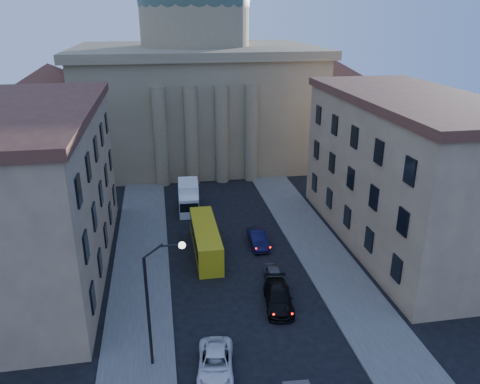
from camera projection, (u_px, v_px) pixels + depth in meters
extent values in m
cube|color=#55534E|center=(141.00, 284.00, 39.72)|extent=(5.00, 60.00, 0.15)
cube|color=#55534E|center=(331.00, 266.00, 42.47)|extent=(5.00, 60.00, 0.15)
cube|color=olive|center=(197.00, 106.00, 73.18)|extent=(34.00, 26.00, 16.00)
cube|color=olive|center=(196.00, 50.00, 70.16)|extent=(35.50, 27.50, 1.20)
cylinder|color=olive|center=(195.00, 24.00, 68.87)|extent=(16.00, 16.00, 8.00)
cube|color=olive|center=(57.00, 130.00, 68.83)|extent=(13.00, 13.00, 11.00)
cone|color=#522A23|center=(49.00, 78.00, 66.14)|extent=(26.02, 26.02, 4.00)
cube|color=olive|center=(328.00, 119.00, 75.64)|extent=(13.00, 13.00, 11.00)
cone|color=#522A23|center=(332.00, 72.00, 72.94)|extent=(26.02, 26.02, 4.00)
cylinder|color=olive|center=(161.00, 137.00, 60.61)|extent=(1.80, 1.80, 13.00)
cylinder|color=olive|center=(191.00, 136.00, 61.26)|extent=(1.80, 1.80, 13.00)
cylinder|color=olive|center=(222.00, 135.00, 61.91)|extent=(1.80, 1.80, 13.00)
cylinder|color=olive|center=(251.00, 133.00, 62.55)|extent=(1.80, 1.80, 13.00)
cube|color=tan|center=(33.00, 198.00, 39.53)|extent=(11.00, 26.00, 14.00)
cube|color=#522A23|center=(18.00, 112.00, 36.91)|extent=(11.60, 26.60, 0.80)
cube|color=tan|center=(405.00, 175.00, 45.04)|extent=(11.00, 26.00, 14.00)
cube|color=#522A23|center=(416.00, 99.00, 42.42)|extent=(11.60, 26.60, 0.80)
cylinder|color=black|center=(148.00, 314.00, 29.28)|extent=(0.20, 0.20, 8.00)
cylinder|color=black|center=(153.00, 251.00, 27.81)|extent=(1.30, 0.12, 0.96)
cylinder|color=black|center=(169.00, 246.00, 27.86)|extent=(1.30, 0.12, 0.12)
sphere|color=white|center=(182.00, 245.00, 28.00)|extent=(0.44, 0.44, 0.44)
imported|color=white|center=(215.00, 364.00, 29.85)|extent=(2.91, 5.15, 1.36)
imported|color=black|center=(278.00, 298.00, 36.65)|extent=(2.69, 5.31, 1.48)
imported|color=#55555B|center=(275.00, 277.00, 39.69)|extent=(1.82, 3.91, 1.30)
imported|color=black|center=(258.00, 239.00, 46.21)|extent=(1.61, 4.49, 1.47)
cube|color=gold|center=(206.00, 239.00, 44.63)|extent=(2.22, 9.75, 2.75)
cube|color=black|center=(205.00, 235.00, 44.48)|extent=(2.28, 9.22, 0.98)
cylinder|color=black|center=(200.00, 267.00, 41.57)|extent=(0.27, 0.89, 0.89)
cylinder|color=black|center=(220.00, 266.00, 41.85)|extent=(0.27, 0.89, 0.89)
cylinder|color=black|center=(194.00, 233.00, 48.08)|extent=(0.27, 0.89, 0.89)
cylinder|color=black|center=(211.00, 232.00, 48.37)|extent=(0.27, 0.89, 0.89)
cube|color=white|center=(189.00, 206.00, 52.86)|extent=(2.31, 2.40, 2.29)
cube|color=black|center=(189.00, 208.00, 51.74)|extent=(2.10, 0.22, 1.05)
cube|color=white|center=(188.00, 194.00, 55.05)|extent=(2.49, 4.12, 2.96)
cylinder|color=black|center=(181.00, 214.00, 52.65)|extent=(0.31, 0.87, 0.86)
cylinder|color=black|center=(198.00, 213.00, 52.87)|extent=(0.31, 0.87, 0.86)
cylinder|color=black|center=(181.00, 201.00, 56.18)|extent=(0.31, 0.87, 0.86)
cylinder|color=black|center=(197.00, 200.00, 56.40)|extent=(0.31, 0.87, 0.86)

